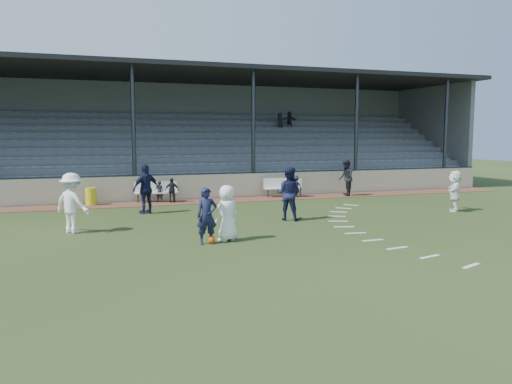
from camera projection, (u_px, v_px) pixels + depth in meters
ground at (285, 247)px, 14.02m from camera, size 90.00×90.00×0.00m
cinder_track at (202, 201)px, 23.88m from camera, size 34.00×2.00×0.02m
retaining_wall at (197, 187)px, 24.81m from camera, size 34.00×0.18×1.20m
bench_left at (156, 190)px, 23.53m from camera, size 2.03×0.70×0.95m
bench_right at (283, 186)px, 25.52m from camera, size 2.04×0.74×0.95m
trash_bin at (91, 196)px, 22.46m from camera, size 0.48×0.48×0.77m
football at (211, 240)px, 14.47m from camera, size 0.24×0.24×0.24m
player_white_lead at (227, 213)px, 14.82m from camera, size 0.96×0.83×1.67m
player_navy_lead at (207, 216)px, 14.36m from camera, size 0.61×0.41×1.64m
player_navy_mid at (289, 194)px, 18.46m from camera, size 1.22×1.19×1.98m
player_white_wing at (72, 203)px, 15.99m from camera, size 1.41×1.38×1.94m
player_navy_wing at (146, 189)px, 20.04m from camera, size 1.27×0.94×2.00m
player_white_back at (455, 191)px, 20.66m from camera, size 1.39×1.53×1.70m
official at (346, 178)px, 25.85m from camera, size 0.98×1.10×1.87m
sub_left_near at (160, 192)px, 23.37m from camera, size 0.43×0.37×1.00m
sub_left_far at (172, 190)px, 23.28m from camera, size 0.72×0.47×1.15m
sub_right at (296, 186)px, 25.25m from camera, size 0.74×0.44×1.12m
grandstand at (179, 152)px, 29.06m from camera, size 34.60×9.00×6.61m
penalty_arc at (409, 237)px, 15.35m from camera, size 3.89×14.63×0.01m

